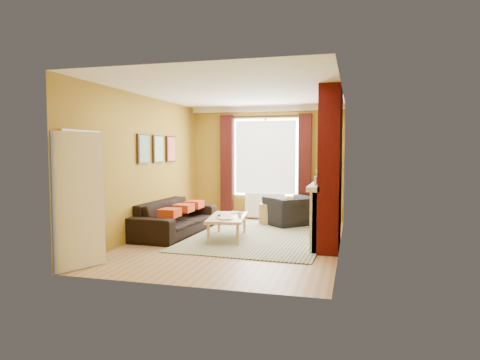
# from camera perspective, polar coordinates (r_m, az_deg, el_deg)

# --- Properties ---
(ground) EXTENTS (5.50, 5.50, 0.00)m
(ground) POSITION_cam_1_polar(r_m,az_deg,el_deg) (8.17, -0.46, -8.19)
(ground) COLOR #966F44
(ground) RESTS_ON ground
(room_walls) EXTENTS (3.82, 5.54, 2.83)m
(room_walls) POSITION_cam_1_polar(r_m,az_deg,el_deg) (8.12, 4.32, 1.56)
(room_walls) COLOR olive
(room_walls) RESTS_ON ground
(striped_rug) EXTENTS (2.72, 3.66, 0.02)m
(striped_rug) POSITION_cam_1_polar(r_m,az_deg,el_deg) (8.57, 2.65, -7.55)
(striped_rug) COLOR #2E4880
(striped_rug) RESTS_ON ground
(sofa) EXTENTS (1.02, 2.39, 0.69)m
(sofa) POSITION_cam_1_polar(r_m,az_deg,el_deg) (8.93, -8.65, -4.94)
(sofa) COLOR black
(sofa) RESTS_ON ground
(armchair) EXTENTS (1.35, 1.35, 0.66)m
(armchair) POSITION_cam_1_polar(r_m,az_deg,el_deg) (9.86, 6.78, -4.16)
(armchair) COLOR black
(armchair) RESTS_ON ground
(coffee_table) EXTENTS (0.86, 1.42, 0.45)m
(coffee_table) POSITION_cam_1_polar(r_m,az_deg,el_deg) (8.32, -1.66, -5.18)
(coffee_table) COLOR #D4B27A
(coffee_table) RESTS_ON ground
(wicker_stool) EXTENTS (0.50, 0.50, 0.49)m
(wicker_stool) POSITION_cam_1_polar(r_m,az_deg,el_deg) (9.98, 3.62, -4.55)
(wicker_stool) COLOR #A17F46
(wicker_stool) RESTS_ON ground
(floor_lamp) EXTENTS (0.31, 0.31, 1.82)m
(floor_lamp) POSITION_cam_1_polar(r_m,az_deg,el_deg) (10.03, 11.69, 2.27)
(floor_lamp) COLOR black
(floor_lamp) RESTS_ON ground
(book_a) EXTENTS (0.37, 0.38, 0.03)m
(book_a) POSITION_cam_1_polar(r_m,az_deg,el_deg) (7.92, -2.81, -5.20)
(book_a) COLOR #999999
(book_a) RESTS_ON coffee_table
(book_b) EXTENTS (0.26, 0.30, 0.02)m
(book_b) POSITION_cam_1_polar(r_m,az_deg,el_deg) (8.77, -0.90, -4.33)
(book_b) COLOR #999999
(book_b) RESTS_ON coffee_table
(mug) EXTENTS (0.14, 0.14, 0.10)m
(mug) POSITION_cam_1_polar(r_m,az_deg,el_deg) (8.20, -0.03, -4.64)
(mug) COLOR #999999
(mug) RESTS_ON coffee_table
(tv_remote) EXTENTS (0.09, 0.18, 0.02)m
(tv_remote) POSITION_cam_1_polar(r_m,az_deg,el_deg) (8.36, -2.79, -4.73)
(tv_remote) COLOR #252527
(tv_remote) RESTS_ON coffee_table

